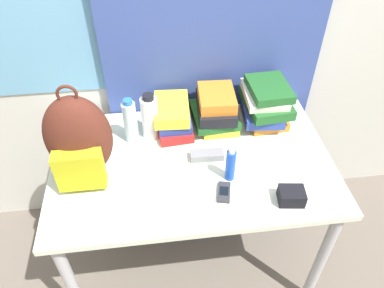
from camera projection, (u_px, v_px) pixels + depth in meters
wall_back at (178, 15)px, 1.71m from camera, size 6.00×0.06×2.50m
curtain_blue at (215, 18)px, 1.69m from camera, size 1.07×0.04×2.50m
desk at (192, 174)px, 1.75m from camera, size 1.26×0.78×0.78m
backpack at (79, 140)px, 1.50m from camera, size 0.27×0.23×0.44m
book_stack_left at (173, 117)px, 1.81m from camera, size 0.18×0.29×0.14m
book_stack_center at (216, 109)px, 1.82m from camera, size 0.22×0.27×0.19m
book_stack_right at (265, 103)px, 1.82m from camera, size 0.23×0.29×0.22m
water_bottle at (130, 122)px, 1.71m from camera, size 0.06×0.06×0.23m
sports_bottle at (150, 117)px, 1.74m from camera, size 0.08×0.08×0.24m
sunscreen_bottle at (231, 165)px, 1.55m from camera, size 0.04×0.04×0.17m
cell_phone at (224, 192)px, 1.54m from camera, size 0.07×0.11×0.02m
sunglasses_case at (207, 155)px, 1.68m from camera, size 0.15×0.06×0.04m
camera_pouch at (291, 196)px, 1.49m from camera, size 0.11×0.09×0.06m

